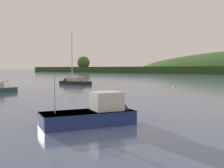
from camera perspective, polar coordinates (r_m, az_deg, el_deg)
sailboat_outer_reach at (r=61.29m, az=-8.55°, el=0.20°), size 8.28×2.97×13.27m
fishing_boat_moored at (r=17.93m, az=-3.12°, el=-6.97°), size 5.28×6.78×4.03m
mooring_buoy_foreground at (r=53.08m, az=13.31°, el=-0.70°), size 0.63×0.63×0.71m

